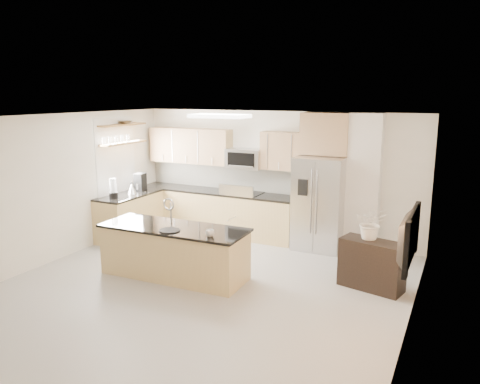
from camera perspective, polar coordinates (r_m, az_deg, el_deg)
The scene contains 26 objects.
floor at distance 7.20m, azimuth -5.66°, elevation -12.22°, with size 6.50×6.50×0.00m, color #9C9894.
ceiling at distance 6.59m, azimuth -6.12°, elevation 8.91°, with size 6.00×6.50×0.02m, color white.
wall_back at distance 9.63m, azimuth 4.36°, elevation 2.08°, with size 6.00×0.02×2.60m, color beige.
wall_left at distance 8.71m, azimuth -22.90°, elevation 0.12°, with size 0.02×6.50×2.60m, color beige.
wall_right at distance 5.83m, azimuth 20.18°, elevation -5.15°, with size 0.02×6.50×2.60m, color beige.
back_counter at distance 10.03m, azimuth -2.91°, elevation -2.33°, with size 3.55×0.66×1.44m.
left_counter at distance 9.96m, azimuth -13.28°, elevation -2.82°, with size 0.66×1.50×0.92m.
range at distance 9.74m, azimuth 0.28°, elevation -2.74°, with size 0.76×0.64×1.14m.
upper_cabinets at distance 9.96m, azimuth -2.96°, elevation 5.48°, with size 3.50×0.33×0.75m.
microwave at distance 9.63m, azimuth 0.61°, elevation 4.10°, with size 0.76×0.40×0.40m.
refrigerator at distance 9.03m, azimuth 9.69°, elevation -1.37°, with size 0.92×0.78×1.78m.
partition_column at distance 8.98m, azimuth 14.85°, elevation 1.00°, with size 0.60×0.30×2.60m, color silver.
window at distance 9.93m, azimuth -14.96°, elevation 4.05°, with size 0.04×1.15×1.65m.
shelf_lower at distance 9.89m, azimuth -14.12°, elevation 5.82°, with size 0.30×1.20×0.04m, color brown.
shelf_upper at distance 9.86m, azimuth -14.23°, elevation 7.96°, with size 0.30×1.20×0.04m, color brown.
ceiling_fixture at distance 8.17m, azimuth -2.50°, elevation 9.25°, with size 1.00×0.50×0.06m, color white.
island at distance 7.74m, azimuth -8.00°, elevation -7.17°, with size 2.45×0.95×1.26m.
credenza at distance 7.48m, azimuth 15.77°, elevation -8.54°, with size 0.95×0.40×0.76m, color black.
cup at distance 7.03m, azimuth -3.69°, elevation -5.03°, with size 0.13×0.13×0.10m, color white.
platter at distance 7.39m, azimuth -8.56°, elevation -4.64°, with size 0.33×0.33×0.02m, color black.
blender at distance 9.49m, azimuth -15.19°, elevation 0.27°, with size 0.17×0.17×0.40m.
kettle at distance 9.84m, azimuth -13.05°, elevation 0.42°, with size 0.20×0.20×0.25m.
coffee_maker at distance 10.15m, azimuth -12.10°, elevation 1.17°, with size 0.22×0.26×0.36m.
bowl at distance 9.94m, azimuth -13.82°, elevation 8.36°, with size 0.36×0.36×0.09m, color #BBBCBE.
flower_vase at distance 7.34m, azimuth 15.77°, elevation -2.66°, with size 0.69×0.60×0.77m, color silver.
television at distance 5.63m, azimuth 19.08°, elevation -5.13°, with size 1.08×0.14×0.62m, color black.
Camera 1 is at (3.49, -5.57, 2.94)m, focal length 35.00 mm.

